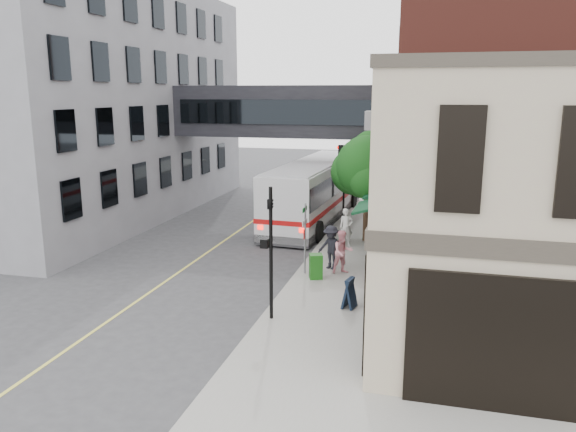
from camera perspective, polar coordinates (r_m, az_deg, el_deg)
The scene contains 17 objects.
ground at distance 17.72m, azimuth -4.85°, elevation -13.04°, with size 120.00×120.00×0.00m, color #38383A.
sidewalk_main at distance 30.20m, azimuth 7.69°, elevation -2.11°, with size 4.00×60.00×0.15m, color gray.
corner_building at distance 17.72m, azimuth 25.86°, elevation 0.13°, with size 10.19×8.12×8.45m.
brick_building at distance 30.37m, azimuth 23.69°, elevation 10.26°, with size 13.76×18.00×14.00m.
opposite_building at distance 38.32m, azimuth -21.54°, elevation 10.70°, with size 14.00×24.00×14.00m, color slate.
skyway_bridge at distance 34.12m, azimuth 0.38°, elevation 10.59°, with size 14.00×3.18×3.00m.
traffic_signal_near at distance 18.38m, azimuth -1.85°, elevation -2.14°, with size 0.44×0.22×4.60m.
traffic_signal_far at distance 32.74m, azimuth 5.49°, elevation 4.90°, with size 0.53×0.28×4.50m.
street_sign_pole at distance 23.32m, azimuth 1.73°, elevation -1.65°, with size 0.08×0.75×3.00m.
street_tree at distance 28.68m, azimuth 8.11°, elevation 4.92°, with size 3.80×3.20×5.60m.
lane_marking at distance 28.18m, azimuth -7.65°, elevation -3.31°, with size 0.12×40.00×0.01m, color #D8CC4C.
bus at distance 33.63m, azimuth 2.82°, elevation 2.81°, with size 3.73×13.27×3.53m.
pedestrian_a at distance 27.83m, azimuth 5.93°, elevation -1.15°, with size 0.69×0.45×1.89m, color silver.
pedestrian_b at distance 23.64m, azimuth 5.58°, elevation -3.66°, with size 0.90×0.70×1.85m, color pink.
pedestrian_c at distance 24.20m, azimuth 4.40°, elevation -3.18°, with size 1.23×0.71×1.90m, color black.
newspaper_box at distance 23.01m, azimuth 2.85°, elevation -5.14°, with size 0.51×0.46×1.03m, color #195C15.
sandwich_board at distance 20.08m, azimuth 6.26°, elevation -7.78°, with size 0.39×0.61×1.08m, color black.
Camera 1 is at (5.47, -15.03, 7.62)m, focal length 35.00 mm.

